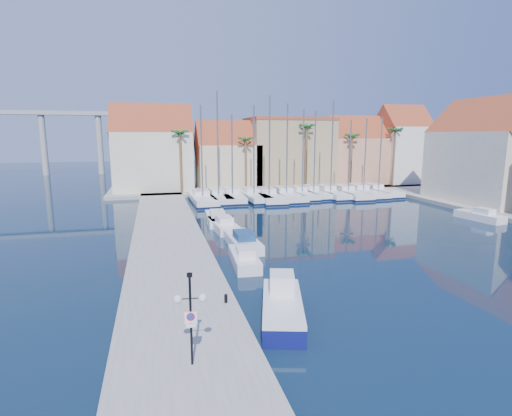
% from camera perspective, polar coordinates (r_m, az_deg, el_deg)
% --- Properties ---
extents(ground, '(260.00, 260.00, 0.00)m').
position_cam_1_polar(ground, '(23.09, 12.75, -13.07)').
color(ground, black).
rests_on(ground, ground).
extents(quay_west, '(6.00, 77.00, 0.50)m').
position_cam_1_polar(quay_west, '(33.46, -12.30, -5.18)').
color(quay_west, gray).
rests_on(quay_west, ground).
extents(shore_north, '(54.00, 16.00, 0.50)m').
position_cam_1_polar(shore_north, '(70.23, 2.26, 3.15)').
color(shore_north, gray).
rests_on(shore_north, ground).
extents(lamp_post, '(1.24, 0.43, 3.66)m').
position_cam_1_polar(lamp_post, '(15.37, -9.35, -13.51)').
color(lamp_post, black).
rests_on(lamp_post, quay_west).
extents(bollard, '(0.18, 0.18, 0.44)m').
position_cam_1_polar(bollard, '(21.30, -4.33, -12.78)').
color(bollard, black).
rests_on(bollard, quay_west).
extents(fishing_boat, '(3.45, 6.06, 2.01)m').
position_cam_1_polar(fishing_boat, '(20.63, 3.77, -13.72)').
color(fishing_boat, '#0F135B').
rests_on(fishing_boat, ground).
extents(motorboat_west_0, '(2.02, 5.34, 1.40)m').
position_cam_1_polar(motorboat_west_0, '(28.53, -1.67, -7.12)').
color(motorboat_west_0, white).
rests_on(motorboat_west_0, ground).
extents(motorboat_west_1, '(2.14, 6.44, 1.40)m').
position_cam_1_polar(motorboat_west_1, '(33.01, -1.94, -4.68)').
color(motorboat_west_1, white).
rests_on(motorboat_west_1, ground).
extents(motorboat_west_2, '(2.40, 6.22, 1.40)m').
position_cam_1_polar(motorboat_west_2, '(39.00, -4.73, -2.36)').
color(motorboat_west_2, white).
rests_on(motorboat_west_2, ground).
extents(motorboat_west_3, '(2.35, 6.43, 1.40)m').
position_cam_1_polar(motorboat_west_3, '(42.14, -5.61, -1.41)').
color(motorboat_west_3, white).
rests_on(motorboat_west_3, ground).
extents(motorboat_east_1, '(2.43, 5.46, 1.40)m').
position_cam_1_polar(motorboat_east_1, '(49.42, 29.36, -0.96)').
color(motorboat_east_1, white).
rests_on(motorboat_east_1, ground).
extents(sailboat_0, '(3.26, 11.27, 12.93)m').
position_cam_1_polar(sailboat_0, '(55.04, -7.72, 1.39)').
color(sailboat_0, white).
rests_on(sailboat_0, ground).
extents(sailboat_1, '(3.21, 10.54, 14.83)m').
position_cam_1_polar(sailboat_1, '(56.09, -5.49, 1.64)').
color(sailboat_1, white).
rests_on(sailboat_1, ground).
extents(sailboat_2, '(3.52, 10.86, 11.83)m').
position_cam_1_polar(sailboat_2, '(56.64, -3.44, 1.71)').
color(sailboat_2, white).
rests_on(sailboat_2, ground).
extents(sailboat_3, '(3.28, 10.91, 13.09)m').
position_cam_1_polar(sailboat_3, '(57.04, -0.48, 1.81)').
color(sailboat_3, white).
rests_on(sailboat_3, ground).
extents(sailboat_4, '(3.86, 11.82, 14.31)m').
position_cam_1_polar(sailboat_4, '(56.74, 1.75, 1.76)').
color(sailboat_4, white).
rests_on(sailboat_4, ground).
extents(sailboat_5, '(3.15, 11.41, 13.41)m').
position_cam_1_polar(sailboat_5, '(57.91, 4.15, 1.91)').
color(sailboat_5, white).
rests_on(sailboat_5, ground).
extents(sailboat_6, '(2.79, 9.62, 12.64)m').
position_cam_1_polar(sailboat_6, '(59.24, 6.43, 2.08)').
color(sailboat_6, white).
rests_on(sailboat_6, ground).
extents(sailboat_7, '(3.05, 9.74, 12.54)m').
position_cam_1_polar(sailboat_7, '(60.38, 8.01, 2.19)').
color(sailboat_7, white).
rests_on(sailboat_7, ground).
extents(sailboat_8, '(3.02, 10.89, 13.90)m').
position_cam_1_polar(sailboat_8, '(60.86, 10.34, 2.19)').
color(sailboat_8, white).
rests_on(sailboat_8, ground).
extents(sailboat_9, '(3.15, 11.61, 11.29)m').
position_cam_1_polar(sailboat_9, '(61.55, 12.77, 2.16)').
color(sailboat_9, white).
rests_on(sailboat_9, ground).
extents(sailboat_10, '(3.09, 11.56, 11.52)m').
position_cam_1_polar(sailboat_10, '(63.34, 14.80, 2.30)').
color(sailboat_10, white).
rests_on(sailboat_10, ground).
extents(sailboat_11, '(3.08, 10.78, 11.73)m').
position_cam_1_polar(sailboat_11, '(64.56, 16.78, 2.36)').
color(sailboat_11, white).
rests_on(sailboat_11, ground).
extents(building_0, '(12.30, 9.00, 13.50)m').
position_cam_1_polar(building_0, '(65.81, -14.54, 7.82)').
color(building_0, beige).
rests_on(building_0, shore_north).
extents(building_1, '(10.30, 8.00, 11.00)m').
position_cam_1_polar(building_1, '(66.94, -4.09, 7.11)').
color(building_1, beige).
rests_on(building_1, shore_north).
extents(building_2, '(14.20, 10.20, 11.50)m').
position_cam_1_polar(building_2, '(70.64, 4.65, 8.06)').
color(building_2, tan).
rests_on(building_2, shore_north).
extents(building_3, '(10.30, 8.00, 12.00)m').
position_cam_1_polar(building_3, '(74.53, 13.74, 7.61)').
color(building_3, tan).
rests_on(building_3, shore_north).
extents(building_4, '(8.30, 8.00, 14.00)m').
position_cam_1_polar(building_4, '(78.28, 20.01, 8.21)').
color(building_4, silver).
rests_on(building_4, shore_north).
extents(building_6, '(9.00, 14.30, 13.50)m').
position_cam_1_polar(building_6, '(59.93, 30.28, 6.53)').
color(building_6, beige).
rests_on(building_6, shore_east).
extents(palm_0, '(2.60, 2.60, 10.15)m').
position_cam_1_polar(palm_0, '(60.89, -10.82, 10.20)').
color(palm_0, brown).
rests_on(palm_0, shore_north).
extents(palm_1, '(2.60, 2.60, 9.15)m').
position_cam_1_polar(palm_1, '(62.34, -1.46, 9.51)').
color(palm_1, brown).
rests_on(palm_1, shore_north).
extents(palm_2, '(2.60, 2.60, 11.15)m').
position_cam_1_polar(palm_2, '(65.31, 7.28, 11.12)').
color(palm_2, brown).
rests_on(palm_2, shore_north).
extents(palm_3, '(2.60, 2.60, 9.65)m').
position_cam_1_polar(palm_3, '(68.64, 13.57, 9.70)').
color(palm_3, brown).
rests_on(palm_3, shore_north).
extents(palm_4, '(2.60, 2.60, 10.65)m').
position_cam_1_polar(palm_4, '(72.70, 19.28, 10.18)').
color(palm_4, brown).
rests_on(palm_4, shore_north).
extents(viaduct, '(48.00, 2.20, 14.45)m').
position_cam_1_polar(viaduct, '(104.90, -30.95, 9.57)').
color(viaduct, '#9E9E99').
rests_on(viaduct, ground).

